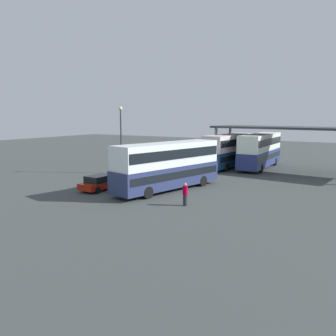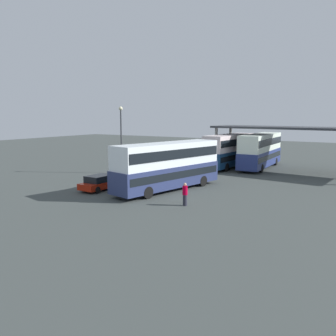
# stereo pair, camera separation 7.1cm
# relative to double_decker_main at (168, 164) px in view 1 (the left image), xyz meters

# --- Properties ---
(ground_plane) EXTENTS (140.00, 140.00, 0.00)m
(ground_plane) POSITION_rel_double_decker_main_xyz_m (-0.79, -2.55, -2.33)
(ground_plane) COLOR #3E4442
(double_decker_main) EXTENTS (5.07, 11.66, 4.26)m
(double_decker_main) POSITION_rel_double_decker_main_xyz_m (0.00, 0.00, 0.00)
(double_decker_main) COLOR navy
(double_decker_main) RESTS_ON ground_plane
(parked_hatchback) EXTENTS (1.90, 4.12, 1.35)m
(parked_hatchback) POSITION_rel_double_decker_main_xyz_m (-5.25, -3.11, -1.66)
(parked_hatchback) COLOR #A11E0D
(parked_hatchback) RESTS_ON ground_plane
(double_decker_near_canopy) EXTENTS (3.25, 10.48, 4.23)m
(double_decker_near_canopy) POSITION_rel_double_decker_main_xyz_m (-0.43, 15.98, -0.02)
(double_decker_near_canopy) COLOR navy
(double_decker_near_canopy) RESTS_ON ground_plane
(double_decker_mid_row) EXTENTS (2.75, 11.27, 4.32)m
(double_decker_mid_row) POSITION_rel_double_decker_main_xyz_m (3.13, 17.47, 0.03)
(double_decker_mid_row) COLOR navy
(double_decker_mid_row) RESTS_ON ground_plane
(depot_canopy) EXTENTS (22.70, 7.47, 5.30)m
(depot_canopy) POSITION_rel_double_decker_main_xyz_m (8.57, 16.39, 2.62)
(depot_canopy) COLOR #33353A
(depot_canopy) RESTS_ON ground_plane
(lamppost_tall) EXTENTS (0.44, 0.44, 7.63)m
(lamppost_tall) POSITION_rel_double_decker_main_xyz_m (-9.33, 5.14, 2.48)
(lamppost_tall) COLOR #33353A
(lamppost_tall) RESTS_ON ground_plane
(pedestrian_waiting) EXTENTS (0.38, 0.38, 1.72)m
(pedestrian_waiting) POSITION_rel_double_decker_main_xyz_m (3.93, -4.10, -1.48)
(pedestrian_waiting) COLOR #262633
(pedestrian_waiting) RESTS_ON ground_plane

